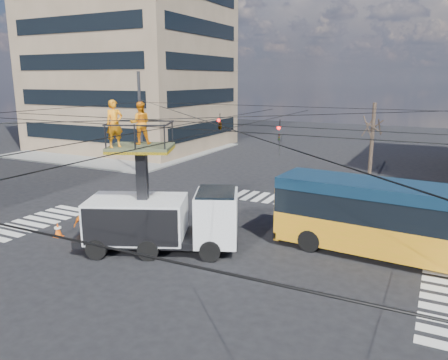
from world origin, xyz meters
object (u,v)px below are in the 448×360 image
Objects in this scene: utility_truck at (161,204)px; traffic_cone at (58,230)px; city_bus at (412,222)px; worker_ground at (84,224)px; flagger at (300,224)px.

traffic_cone is (-5.45, -0.90, -1.76)m from utility_truck.
traffic_cone is at bearing -159.19° from city_bus.
utility_truck is 4.04m from worker_ground.
flagger is at bearing 23.35° from traffic_cone.
city_bus is (9.91, 3.61, -0.39)m from utility_truck.
flagger is at bearing -176.45° from city_bus.
city_bus reaches higher than flagger.
city_bus is at bearing -3.84° from utility_truck.
worker_ground is 1.03× the size of flagger.
city_bus is 14.40m from worker_ground.
worker_ground is 10.00m from flagger.
flagger is (-4.75, 0.08, -0.87)m from city_bus.
utility_truck is at bearing -80.83° from flagger.
traffic_cone is at bearing -93.01° from flagger.
city_bus is at bearing -55.02° from worker_ground.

